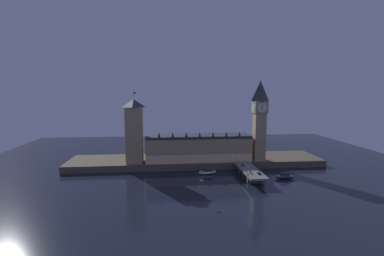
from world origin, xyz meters
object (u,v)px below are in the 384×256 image
at_px(car_northbound_lead, 242,165).
at_px(boat_downstream, 285,177).
at_px(boat_upstream, 208,172).
at_px(clock_tower, 260,118).
at_px(car_southbound_lead, 259,173).
at_px(victoria_tower, 134,131).
at_px(car_northbound_trail, 250,172).
at_px(street_lamp_near, 248,169).
at_px(pedestrian_near_rail, 248,174).
at_px(street_lamp_far, 237,159).
at_px(pedestrian_mid_walk, 259,169).
at_px(street_lamp_mid, 258,163).

distance_m(car_northbound_lead, boat_downstream, 32.20).
height_order(boat_upstream, boat_downstream, boat_upstream).
height_order(clock_tower, car_southbound_lead, clock_tower).
height_order(car_northbound_lead, car_southbound_lead, car_southbound_lead).
xyz_separation_m(victoria_tower, car_northbound_trail, (85.29, -43.20, -24.78)).
distance_m(car_southbound_lead, street_lamp_near, 9.89).
height_order(car_southbound_lead, boat_upstream, car_southbound_lead).
bearing_deg(car_southbound_lead, clock_tower, 71.82).
bearing_deg(boat_downstream, car_northbound_lead, 151.60).
bearing_deg(pedestrian_near_rail, car_northbound_trail, 58.81).
relative_size(street_lamp_far, boat_upstream, 0.49).
height_order(pedestrian_near_rail, pedestrian_mid_walk, pedestrian_mid_walk).
xyz_separation_m(victoria_tower, street_lamp_near, (82.08, -47.93, -21.15)).
relative_size(car_southbound_lead, street_lamp_far, 0.55).
bearing_deg(boat_downstream, boat_upstream, 162.30).
height_order(car_southbound_lead, street_lamp_mid, street_lamp_mid).
distance_m(clock_tower, street_lamp_near, 60.24).
xyz_separation_m(car_northbound_lead, boat_downstream, (27.92, -15.09, -5.41)).
height_order(clock_tower, street_lamp_near, clock_tower).
bearing_deg(boat_downstream, street_lamp_far, 147.72).
bearing_deg(car_northbound_lead, victoria_tower, 164.87).
bearing_deg(clock_tower, car_northbound_lead, -133.34).
distance_m(clock_tower, victoria_tower, 105.66).
xyz_separation_m(car_southbound_lead, street_lamp_near, (-8.83, -2.58, 3.64)).
distance_m(street_lamp_far, boat_downstream, 37.99).
relative_size(street_lamp_near, street_lamp_far, 0.94).
bearing_deg(boat_upstream, victoria_tower, 160.51).
bearing_deg(car_northbound_trail, clock_tower, 64.26).
height_order(victoria_tower, pedestrian_near_rail, victoria_tower).
relative_size(victoria_tower, pedestrian_near_rail, 34.96).
bearing_deg(clock_tower, victoria_tower, 178.89).
distance_m(car_northbound_lead, pedestrian_near_rail, 24.94).
bearing_deg(victoria_tower, street_lamp_mid, -19.44).
bearing_deg(boat_upstream, car_southbound_lead, -37.07).
relative_size(pedestrian_near_rail, pedestrian_mid_walk, 0.90).
bearing_deg(car_northbound_trail, victoria_tower, 153.14).
bearing_deg(street_lamp_far, street_lamp_mid, -50.72).
distance_m(street_lamp_mid, street_lamp_far, 19.02).
height_order(pedestrian_near_rail, boat_downstream, pedestrian_near_rail).
height_order(car_southbound_lead, pedestrian_mid_walk, pedestrian_mid_walk).
xyz_separation_m(car_northbound_trail, street_lamp_near, (-3.21, -4.73, 3.63)).
bearing_deg(clock_tower, pedestrian_near_rail, -116.31).
relative_size(car_northbound_trail, boat_downstream, 0.28).
distance_m(victoria_tower, boat_upstream, 68.63).
relative_size(car_southbound_lead, pedestrian_near_rail, 2.39).
bearing_deg(victoria_tower, street_lamp_far, -12.70).
bearing_deg(pedestrian_near_rail, pedestrian_mid_walk, 42.87).
height_order(clock_tower, boat_upstream, clock_tower).
xyz_separation_m(street_lamp_near, boat_upstream, (-23.98, 27.37, -9.05)).
relative_size(victoria_tower, pedestrian_mid_walk, 31.44).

